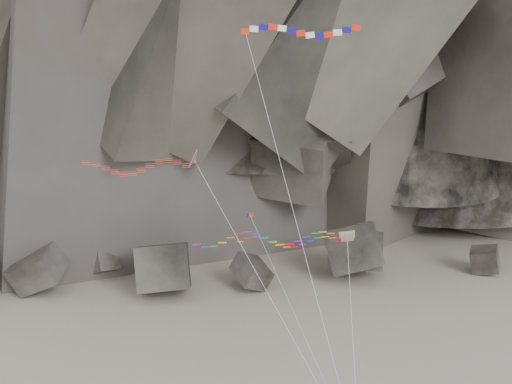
{
  "coord_description": "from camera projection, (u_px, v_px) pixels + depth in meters",
  "views": [
    {
      "loc": [
        -5.72,
        -49.92,
        32.1
      ],
      "look_at": [
        -1.48,
        6.0,
        19.01
      ],
      "focal_mm": 45.0,
      "sensor_mm": 36.0,
      "label": 1
    }
  ],
  "objects": [
    {
      "name": "pennant_kite",
      "position": [
        272.0,
        265.0,
        53.62
      ],
      "size": [
        7.64,
        12.2,
        15.93
      ],
      "rotation": [
        0.0,
        0.0,
        -0.07
      ],
      "color": "red",
      "rests_on": "ground"
    },
    {
      "name": "parafoil_kite",
      "position": [
        267.0,
        239.0,
        52.95
      ],
      "size": [
        13.98,
        9.93,
        15.07
      ],
      "rotation": [
        0.0,
        0.0,
        -0.03
      ],
      "color": "yellow",
      "rests_on": "ground"
    },
    {
      "name": "banner_kite",
      "position": [
        300.0,
        34.0,
        50.62
      ],
      "size": [
        9.46,
        11.67,
        31.74
      ],
      "rotation": [
        0.0,
        0.0,
        -0.14
      ],
      "color": "red",
      "rests_on": "ground"
    },
    {
      "name": "boulder_field",
      "position": [
        148.0,
        267.0,
        86.81
      ],
      "size": [
        78.17,
        17.47,
        9.27
      ],
      "color": "#47423F",
      "rests_on": "ground"
    },
    {
      "name": "delta_kite",
      "position": [
        134.0,
        165.0,
        53.06
      ],
      "size": [
        21.63,
        13.16,
        21.79
      ],
      "rotation": [
        0.0,
        0.0,
        -0.35
      ],
      "color": "red",
      "rests_on": "ground"
    }
  ]
}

